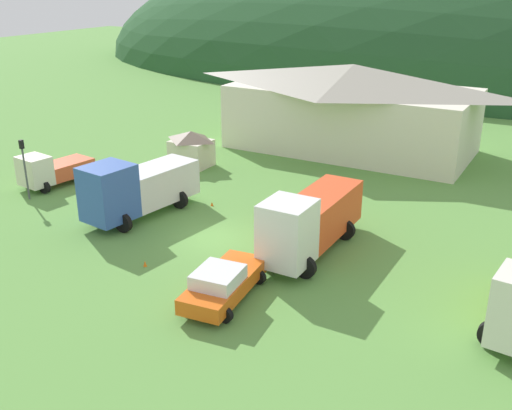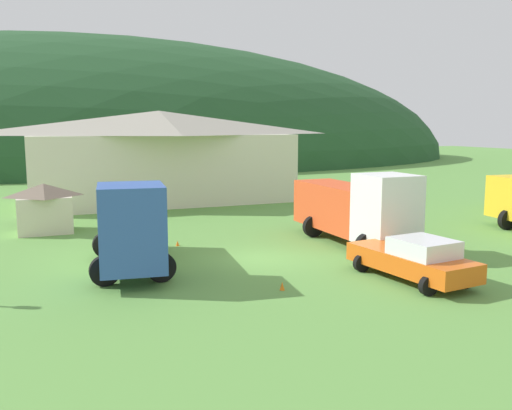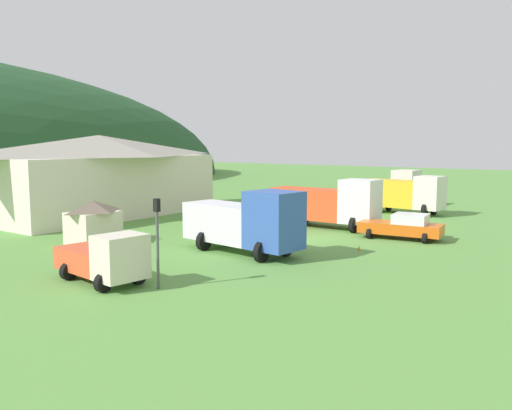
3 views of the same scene
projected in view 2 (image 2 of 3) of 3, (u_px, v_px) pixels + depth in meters
ground_plane at (261, 259)px, 23.80m from camera, size 200.00×200.00×0.00m
forested_hill_backdrop at (94, 162)px, 85.18m from camera, size 124.40×60.00×37.85m
depot_building at (160, 155)px, 41.57m from camera, size 20.22×9.98×6.82m
play_shed_cream at (45, 207)px, 29.49m from camera, size 2.97×2.48×2.65m
box_truck_blue at (130, 225)px, 21.72m from camera, size 3.66×7.72×3.64m
heavy_rig_white at (356, 208)px, 26.28m from camera, size 3.05×8.19×3.63m
service_pickup_orange at (414, 259)px, 20.39m from camera, size 2.81×5.36×1.66m
traffic_cone_near_pickup at (178, 246)px, 26.36m from camera, size 0.36×0.36×0.50m
traffic_cone_mid_row at (282, 290)px, 19.30m from camera, size 0.36×0.36×0.59m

